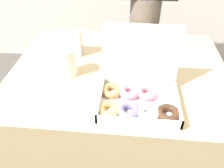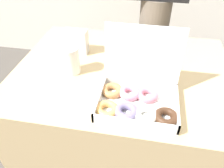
% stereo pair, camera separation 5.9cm
% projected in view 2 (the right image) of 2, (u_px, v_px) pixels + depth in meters
% --- Properties ---
extents(ground_plane, '(14.00, 14.00, 0.00)m').
position_uv_depth(ground_plane, '(120.00, 155.00, 1.54)').
color(ground_plane, '#4C4742').
extents(table, '(1.05, 0.80, 0.75)m').
position_uv_depth(table, '(121.00, 120.00, 1.31)').
color(table, tan).
rests_on(table, ground_plane).
extents(donut_box, '(0.35, 0.27, 0.28)m').
position_uv_depth(donut_box, '(136.00, 96.00, 0.86)').
color(donut_box, white).
rests_on(donut_box, table).
extents(coffee_cup, '(0.08, 0.08, 0.13)m').
position_uv_depth(coffee_cup, '(71.00, 60.00, 1.01)').
color(coffee_cup, white).
rests_on(coffee_cup, table).
extents(napkin_holder, '(0.12, 0.06, 0.13)m').
position_uv_depth(napkin_holder, '(76.00, 42.00, 1.15)').
color(napkin_holder, silver).
rests_on(napkin_holder, table).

